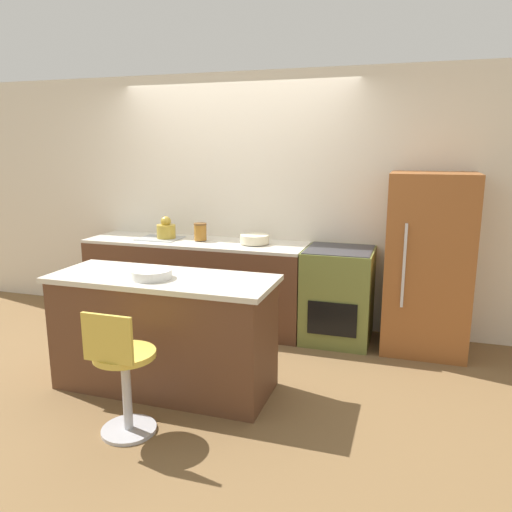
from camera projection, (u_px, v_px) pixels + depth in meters
ground_plane at (215, 338)px, 4.95m from camera, size 14.00×14.00×0.00m
wall_back at (238, 200)px, 5.31m from camera, size 8.00×0.06×2.60m
back_counter at (196, 283)px, 5.27m from camera, size 2.33×0.64×0.91m
kitchen_island at (164, 332)px, 3.85m from camera, size 1.73×0.67×0.90m
oven_range at (338, 295)px, 4.82m from camera, size 0.65×0.65×0.91m
refrigerator at (428, 264)px, 4.51m from camera, size 0.74×0.65×1.64m
stool_chair at (123, 375)px, 3.20m from camera, size 0.40×0.40×0.87m
kettle at (166, 230)px, 5.27m from camera, size 0.20×0.20×0.23m
mixing_bowl at (255, 239)px, 4.99m from camera, size 0.29×0.29×0.09m
canister_jar at (200, 232)px, 5.16m from camera, size 0.13×0.13×0.18m
fruit_bowl at (152, 274)px, 3.69m from camera, size 0.30×0.30×0.07m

